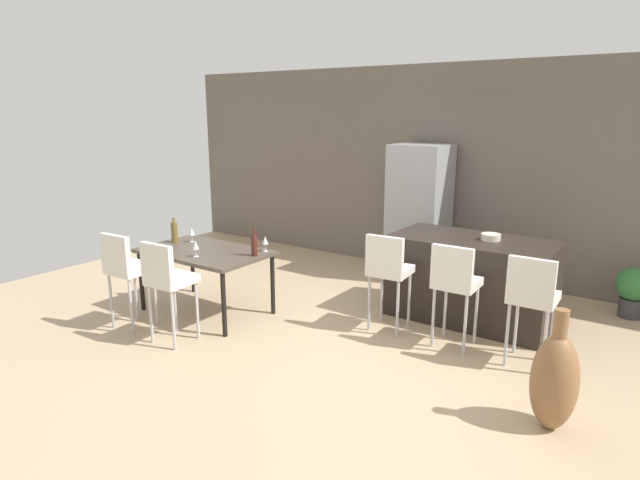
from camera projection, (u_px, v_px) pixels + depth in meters
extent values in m
plane|color=tan|center=(375.00, 338.00, 5.45)|extent=(10.00, 10.00, 0.00)
cube|color=#665B51|center=(472.00, 173.00, 7.19)|extent=(10.00, 0.12, 2.90)
cube|color=black|center=(471.00, 279.00, 5.89)|extent=(1.73, 0.90, 0.92)
cube|color=silver|center=(390.00, 270.00, 5.56)|extent=(0.43, 0.43, 0.08)
cube|color=silver|center=(384.00, 254.00, 5.37)|extent=(0.40, 0.09, 0.36)
cylinder|color=#B2B2B7|center=(382.00, 294.00, 5.86)|extent=(0.03, 0.03, 0.61)
cylinder|color=#B2B2B7|center=(409.00, 299.00, 5.70)|extent=(0.03, 0.03, 0.61)
cylinder|color=#B2B2B7|center=(369.00, 303.00, 5.59)|extent=(0.03, 0.03, 0.61)
cylinder|color=#B2B2B7|center=(398.00, 309.00, 5.43)|extent=(0.03, 0.03, 0.61)
cube|color=silver|center=(457.00, 283.00, 5.16)|extent=(0.41, 0.41, 0.08)
cube|color=silver|center=(452.00, 265.00, 4.97)|extent=(0.40, 0.07, 0.36)
cylinder|color=#B2B2B7|center=(445.00, 308.00, 5.46)|extent=(0.03, 0.03, 0.61)
cylinder|color=#B2B2B7|center=(476.00, 314.00, 5.28)|extent=(0.03, 0.03, 0.61)
cylinder|color=#B2B2B7|center=(433.00, 318.00, 5.20)|extent=(0.03, 0.03, 0.61)
cylinder|color=#B2B2B7|center=(465.00, 325.00, 5.03)|extent=(0.03, 0.03, 0.61)
cube|color=silver|center=(533.00, 297.00, 4.76)|extent=(0.41, 0.41, 0.08)
cube|color=silver|center=(531.00, 279.00, 4.57)|extent=(0.40, 0.07, 0.36)
cylinder|color=#B2B2B7|center=(516.00, 323.00, 5.06)|extent=(0.03, 0.03, 0.61)
cylinder|color=#B2B2B7|center=(552.00, 331.00, 4.89)|extent=(0.03, 0.03, 0.61)
cylinder|color=#B2B2B7|center=(507.00, 335.00, 4.80)|extent=(0.03, 0.03, 0.61)
cylinder|color=#B2B2B7|center=(544.00, 343.00, 4.63)|extent=(0.03, 0.03, 0.61)
cube|color=#4C4238|center=(205.00, 252.00, 6.02)|extent=(1.45, 0.90, 0.04)
cylinder|color=black|center=(192.00, 265.00, 6.78)|extent=(0.05, 0.05, 0.70)
cylinder|color=black|center=(273.00, 284.00, 6.05)|extent=(0.05, 0.05, 0.70)
cylinder|color=black|center=(141.00, 281.00, 6.16)|extent=(0.05, 0.05, 0.70)
cylinder|color=black|center=(224.00, 304.00, 5.43)|extent=(0.05, 0.05, 0.70)
cube|color=silver|center=(131.00, 269.00, 5.62)|extent=(0.42, 0.42, 0.08)
cube|color=silver|center=(115.00, 252.00, 5.43)|extent=(0.40, 0.08, 0.36)
cylinder|color=#B2B2B7|center=(136.00, 292.00, 5.91)|extent=(0.03, 0.03, 0.61)
cylinder|color=#B2B2B7|center=(156.00, 298.00, 5.75)|extent=(0.03, 0.03, 0.61)
cylinder|color=#B2B2B7|center=(111.00, 301.00, 5.65)|extent=(0.03, 0.03, 0.61)
cylinder|color=#B2B2B7|center=(131.00, 307.00, 5.49)|extent=(0.03, 0.03, 0.61)
cube|color=silver|center=(172.00, 280.00, 5.26)|extent=(0.42, 0.42, 0.08)
cube|color=silver|center=(157.00, 262.00, 5.06)|extent=(0.40, 0.08, 0.36)
cylinder|color=#B2B2B7|center=(175.00, 304.00, 5.55)|extent=(0.03, 0.03, 0.61)
cylinder|color=#B2B2B7|center=(197.00, 310.00, 5.39)|extent=(0.03, 0.03, 0.61)
cylinder|color=#B2B2B7|center=(151.00, 314.00, 5.29)|extent=(0.03, 0.03, 0.61)
cylinder|color=#B2B2B7|center=(173.00, 321.00, 5.12)|extent=(0.03, 0.03, 0.61)
cylinder|color=#471E19|center=(254.00, 245.00, 5.75)|extent=(0.07, 0.07, 0.23)
cylinder|color=#471E19|center=(254.00, 231.00, 5.71)|extent=(0.02, 0.02, 0.09)
cylinder|color=brown|center=(174.00, 232.00, 6.34)|extent=(0.07, 0.07, 0.24)
cylinder|color=brown|center=(173.00, 220.00, 6.31)|extent=(0.03, 0.03, 0.06)
cylinder|color=silver|center=(192.00, 242.00, 6.38)|extent=(0.06, 0.06, 0.00)
cylinder|color=silver|center=(192.00, 238.00, 6.37)|extent=(0.01, 0.01, 0.08)
cone|color=silver|center=(192.00, 231.00, 6.35)|extent=(0.07, 0.07, 0.09)
cylinder|color=silver|center=(265.00, 251.00, 5.96)|extent=(0.06, 0.06, 0.00)
cylinder|color=silver|center=(265.00, 247.00, 5.95)|extent=(0.01, 0.01, 0.08)
cone|color=silver|center=(265.00, 240.00, 5.93)|extent=(0.07, 0.07, 0.09)
cylinder|color=silver|center=(196.00, 257.00, 5.74)|extent=(0.06, 0.06, 0.00)
cylinder|color=silver|center=(196.00, 253.00, 5.73)|extent=(0.01, 0.01, 0.08)
cone|color=silver|center=(196.00, 245.00, 5.71)|extent=(0.07, 0.07, 0.09)
cube|color=#939699|center=(419.00, 212.00, 7.27)|extent=(0.72, 0.68, 1.84)
cylinder|color=beige|center=(491.00, 237.00, 5.70)|extent=(0.21, 0.21, 0.07)
ellipsoid|color=brown|center=(554.00, 382.00, 3.84)|extent=(0.34, 0.34, 0.73)
cylinder|color=brown|center=(561.00, 324.00, 3.73)|extent=(0.10, 0.10, 0.21)
cylinder|color=#38383D|center=(630.00, 308.00, 6.00)|extent=(0.24, 0.24, 0.22)
sphere|color=#2D6B33|center=(633.00, 284.00, 5.93)|extent=(0.37, 0.37, 0.37)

